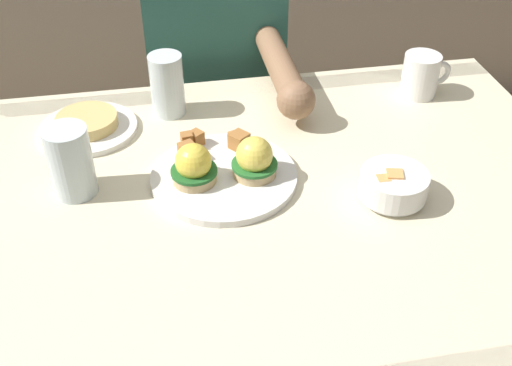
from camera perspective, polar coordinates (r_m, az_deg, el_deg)
dining_table at (r=1.18m, az=1.49°, el=-5.45°), size 1.20×0.90×0.74m
eggs_benedict_plate at (r=1.14m, az=-2.96°, el=1.31°), size 0.27×0.27×0.09m
fruit_bowl at (r=1.12m, az=12.44°, el=-0.19°), size 0.12×0.12×0.06m
coffee_mug at (r=1.44m, az=14.87°, el=9.60°), size 0.11×0.08×0.09m
water_glass_near at (r=1.33m, az=-8.08°, el=8.49°), size 0.07×0.07×0.13m
water_glass_far at (r=1.14m, az=-16.51°, el=1.64°), size 0.08×0.08×0.13m
side_plate at (r=1.33m, az=-15.11°, el=5.10°), size 0.20×0.20×0.04m
diner_person at (r=1.65m, az=-3.52°, el=9.08°), size 0.34×0.54×1.14m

